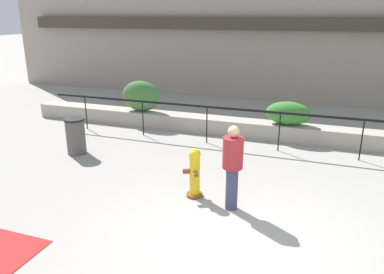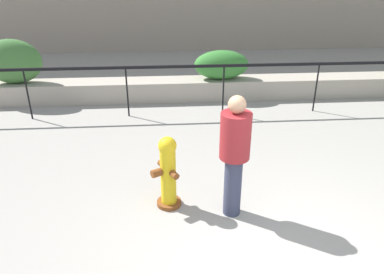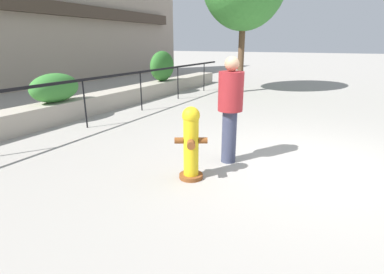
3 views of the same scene
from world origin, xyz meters
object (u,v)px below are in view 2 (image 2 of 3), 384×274
Objects in this scene: hedge_bush_0 at (12,62)px; pedestrian at (235,150)px; hedge_bush_1 at (221,65)px; fire_hydrant at (168,172)px.

pedestrian is at bearing -47.20° from hedge_bush_0.
hedge_bush_0 reaches higher than hedge_bush_1.
pedestrian is at bearing -96.41° from hedge_bush_1.
hedge_bush_1 is 1.25× the size of fire_hydrant.
pedestrian reaches higher than fire_hydrant.
hedge_bush_1 is (5.01, 0.00, -0.17)m from hedge_bush_0.
hedge_bush_0 reaches higher than fire_hydrant.
pedestrian reaches higher than hedge_bush_1.
fire_hydrant is 0.62× the size of pedestrian.
hedge_bush_1 is 4.86m from pedestrian.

